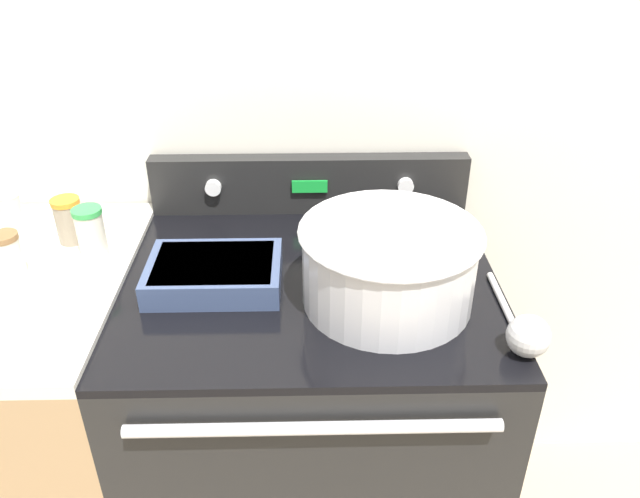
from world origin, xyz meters
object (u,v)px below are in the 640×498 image
(spice_jar_green_cap, at_px, (91,234))
(spice_jar_white_cap, at_px, (12,214))
(casserole_dish, at_px, (214,272))
(spice_jar_orange_cap, at_px, (69,220))
(mixing_bowl, at_px, (389,261))
(spice_jar_brown_cap, at_px, (9,257))
(ladle, at_px, (526,333))

(spice_jar_green_cap, relative_size, spice_jar_white_cap, 1.05)
(spice_jar_green_cap, bearing_deg, casserole_dish, -19.00)
(spice_jar_green_cap, height_order, spice_jar_orange_cap, spice_jar_green_cap)
(mixing_bowl, relative_size, spice_jar_orange_cap, 3.32)
(spice_jar_brown_cap, xyz_separation_m, spice_jar_white_cap, (-0.07, 0.19, 0.00))
(casserole_dish, height_order, spice_jar_brown_cap, spice_jar_brown_cap)
(spice_jar_white_cap, bearing_deg, ladle, -21.47)
(spice_jar_green_cap, distance_m, spice_jar_white_cap, 0.24)
(casserole_dish, height_order, ladle, ladle)
(mixing_bowl, xyz_separation_m, spice_jar_orange_cap, (-0.72, 0.24, -0.03))
(ladle, height_order, spice_jar_white_cap, spice_jar_white_cap)
(spice_jar_green_cap, xyz_separation_m, spice_jar_brown_cap, (-0.15, -0.09, -0.01))
(spice_jar_green_cap, xyz_separation_m, spice_jar_white_cap, (-0.22, 0.10, -0.00))
(ladle, xyz_separation_m, spice_jar_orange_cap, (-0.95, 0.41, 0.03))
(mixing_bowl, height_order, ladle, mixing_bowl)
(spice_jar_brown_cap, bearing_deg, casserole_dish, -1.55)
(spice_jar_white_cap, bearing_deg, spice_jar_orange_cap, -10.02)
(ladle, relative_size, spice_jar_orange_cap, 2.68)
(spice_jar_white_cap, bearing_deg, spice_jar_green_cap, -25.75)
(mixing_bowl, height_order, casserole_dish, mixing_bowl)
(spice_jar_green_cap, bearing_deg, mixing_bowl, -14.24)
(spice_jar_orange_cap, relative_size, spice_jar_white_cap, 0.92)
(mixing_bowl, bearing_deg, casserole_dish, 169.62)
(ladle, distance_m, spice_jar_green_cap, 0.94)
(mixing_bowl, height_order, spice_jar_orange_cap, mixing_bowl)
(mixing_bowl, relative_size, spice_jar_brown_cap, 3.30)
(casserole_dish, height_order, spice_jar_white_cap, spice_jar_white_cap)
(casserole_dish, bearing_deg, spice_jar_white_cap, 157.97)
(casserole_dish, height_order, spice_jar_orange_cap, spice_jar_orange_cap)
(ladle, bearing_deg, casserole_dish, 159.00)
(spice_jar_orange_cap, xyz_separation_m, spice_jar_white_cap, (-0.14, 0.02, 0.00))
(spice_jar_green_cap, relative_size, spice_jar_orange_cap, 1.13)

